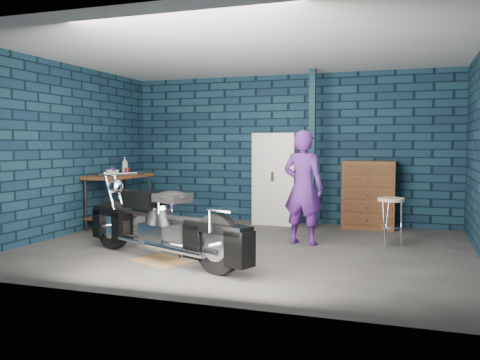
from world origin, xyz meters
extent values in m
plane|color=#55524F|center=(0.00, 0.00, 0.00)|extent=(6.00, 6.00, 0.00)
cube|color=#102437|center=(0.00, 2.50, 1.35)|extent=(6.00, 0.02, 2.70)
cube|color=#102437|center=(-3.00, 0.00, 1.35)|extent=(0.02, 5.00, 2.70)
cube|color=silver|center=(0.00, 0.00, 2.70)|extent=(6.00, 5.00, 0.02)
cube|color=#112A35|center=(0.55, 1.95, 1.35)|extent=(0.10, 0.10, 2.70)
cube|color=brown|center=(-2.68, 1.08, 0.46)|extent=(0.60, 1.40, 0.91)
cube|color=olive|center=(-0.71, -1.09, 0.00)|extent=(0.86, 0.77, 0.01)
imported|color=#4E1F76|center=(0.70, 0.52, 0.82)|extent=(0.66, 0.49, 1.64)
cube|color=gray|center=(-2.66, 1.42, 0.13)|extent=(0.42, 0.30, 0.26)
cube|color=silver|center=(-0.15, 2.23, 0.82)|extent=(0.76, 0.54, 1.63)
cube|color=brown|center=(1.48, 2.23, 0.58)|extent=(0.86, 0.48, 1.15)
imported|color=beige|center=(-2.70, 0.82, 0.96)|extent=(0.13, 0.13, 0.09)
imported|color=beige|center=(-2.67, 0.99, 0.95)|extent=(0.11, 0.11, 0.08)
cylinder|color=#5F1B6C|center=(-2.83, 1.10, 0.97)|extent=(0.09, 0.09, 0.11)
cylinder|color=maroon|center=(-2.60, 1.22, 0.96)|extent=(0.09, 0.09, 0.11)
imported|color=gray|center=(-2.79, 1.45, 1.06)|extent=(0.13, 0.13, 0.30)
camera|label=1|loc=(2.18, -6.60, 1.43)|focal=38.00mm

